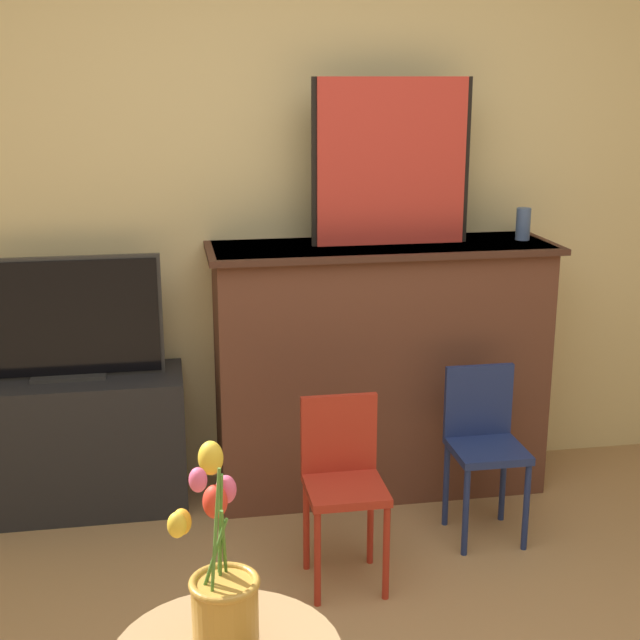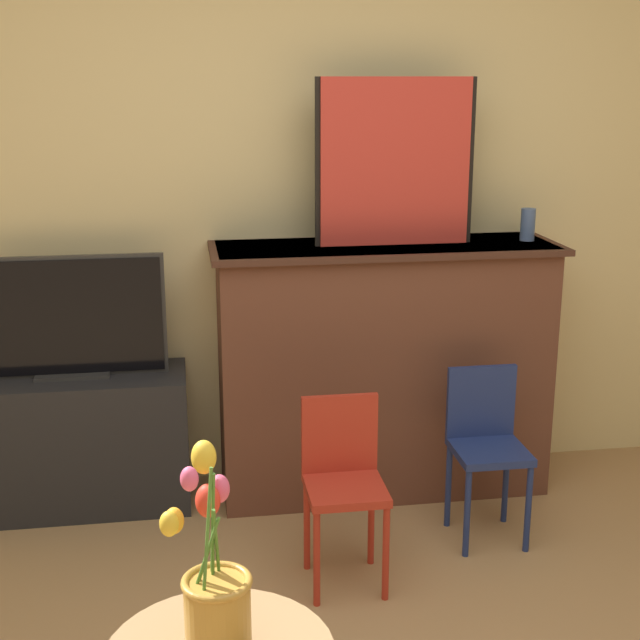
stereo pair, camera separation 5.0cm
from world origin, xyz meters
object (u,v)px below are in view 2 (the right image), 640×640
Objects in this scene: chair_red at (343,476)px; vase_tulips at (214,592)px; tv_monitor at (69,319)px; chair_blue at (486,439)px; painting at (395,162)px.

chair_red is 1.34× the size of vase_tulips.
tv_monitor is 1.81m from vase_tulips.
chair_blue is (0.61, 0.23, 0.00)m from chair_red.
chair_blue is 1.66m from vase_tulips.
painting is at bearing -0.38° from tv_monitor.
chair_blue is at bearing 48.45° from vase_tulips.
tv_monitor is 1.15× the size of chair_blue.
chair_red is at bearing -115.25° from painting.
painting is at bearing 64.75° from chair_red.
chair_red is at bearing 64.02° from vase_tulips.
painting is 1.00× the size of chair_blue.
vase_tulips is at bearing -131.55° from chair_blue.
tv_monitor reaches higher than vase_tulips.
painting reaches higher than tv_monitor.
vase_tulips is (0.50, -1.73, -0.21)m from tv_monitor.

